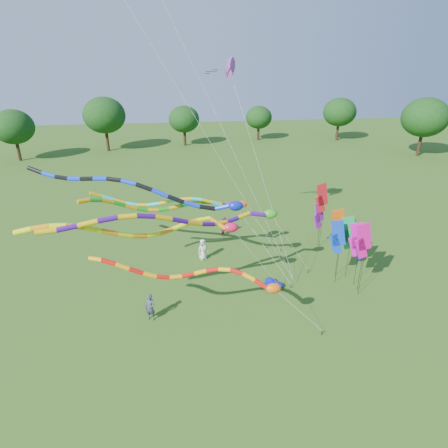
{
  "coord_description": "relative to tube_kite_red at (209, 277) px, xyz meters",
  "views": [
    {
      "loc": [
        -5.41,
        -17.0,
        14.15
      ],
      "look_at": [
        -2.32,
        4.18,
        4.8
      ],
      "focal_mm": 30.0,
      "sensor_mm": 36.0,
      "label": 1
    }
  ],
  "objects": [
    {
      "name": "banner_pole_red",
      "position": [
        9.9,
        9.15,
        0.71
      ],
      "size": [
        1.16,
        0.22,
        5.56
      ],
      "rotation": [
        0.0,
        0.0,
        0.13
      ],
      "color": "black",
      "rests_on": "ground"
    },
    {
      "name": "banner_pole_orange",
      "position": [
        9.29,
        4.64,
        0.34
      ],
      "size": [
        1.16,
        0.25,
        5.19
      ],
      "rotation": [
        0.0,
        0.0,
        -0.15
      ],
      "color": "black",
      "rests_on": "ground"
    },
    {
      "name": "delta_kite_high_c",
      "position": [
        2.7,
        10.59,
        10.16
      ],
      "size": [
        5.81,
        7.58,
        15.42
      ],
      "rotation": [
        0.0,
        0.0,
        0.32
      ],
      "color": "black",
      "rests_on": "ground"
    },
    {
      "name": "banner_pole_blue_b",
      "position": [
        10.05,
        2.63,
        -0.01
      ],
      "size": [
        1.13,
        0.42,
        4.82
      ],
      "rotation": [
        0.0,
        0.0,
        0.3
      ],
      "color": "black",
      "rests_on": "ground"
    },
    {
      "name": "person_b",
      "position": [
        -3.34,
        1.53,
        -2.72
      ],
      "size": [
        0.74,
        0.64,
        1.71
      ],
      "primitive_type": "imported",
      "rotation": [
        0.0,
        0.0,
        -0.45
      ],
      "color": "#3A3C51",
      "rests_on": "ground"
    },
    {
      "name": "blue_nylon_heap",
      "position": [
        4.78,
        3.8,
        -3.37
      ],
      "size": [
        1.3,
        1.21,
        0.46
      ],
      "color": "#0C16A7",
      "rests_on": "ground"
    },
    {
      "name": "tube_kite_orange",
      "position": [
        -2.25,
        1.6,
        2.29
      ],
      "size": [
        13.91,
        3.77,
        7.74
      ],
      "rotation": [
        0.0,
        0.0,
        0.24
      ],
      "color": "black",
      "rests_on": "ground"
    },
    {
      "name": "tree_ring",
      "position": [
        6.27,
        -1.12,
        2.01
      ],
      "size": [
        115.82,
        120.4,
        9.59
      ],
      "color": "#382314",
      "rests_on": "ground"
    },
    {
      "name": "banner_pole_violet",
      "position": [
        9.85,
        9.25,
        -0.75
      ],
      "size": [
        1.09,
        0.56,
        4.08
      ],
      "rotation": [
        0.0,
        0.0,
        0.43
      ],
      "color": "black",
      "rests_on": "ground"
    },
    {
      "name": "tube_kite_blue",
      "position": [
        -2.86,
        5.82,
        2.96
      ],
      "size": [
        16.65,
        5.08,
        8.35
      ],
      "rotation": [
        0.0,
        0.0,
        -0.26
      ],
      "color": "black",
      "rests_on": "ground"
    },
    {
      "name": "person_c",
      "position": [
        2.69,
        12.66,
        -2.74
      ],
      "size": [
        0.71,
        0.87,
        1.66
      ],
      "primitive_type": "imported",
      "rotation": [
        0.0,
        0.0,
        1.68
      ],
      "color": "#93354F",
      "rests_on": "ground"
    },
    {
      "name": "tube_kite_cyan",
      "position": [
        -0.48,
        7.42,
        1.53
      ],
      "size": [
        13.37,
        2.16,
        6.95
      ],
      "rotation": [
        0.0,
        0.0,
        0.19
      ],
      "color": "black",
      "rests_on": "ground"
    },
    {
      "name": "tube_kite_purple",
      "position": [
        -0.28,
        2.13,
        2.5
      ],
      "size": [
        15.5,
        5.79,
        7.94
      ],
      "rotation": [
        0.0,
        0.0,
        0.36
      ],
      "color": "black",
      "rests_on": "ground"
    },
    {
      "name": "banner_pole_magenta_a",
      "position": [
        9.85,
        2.21,
        0.34
      ],
      "size": [
        1.16,
        0.1,
        5.19
      ],
      "rotation": [
        0.0,
        0.0,
        -0.01
      ],
      "color": "black",
      "rests_on": "ground"
    },
    {
      "name": "ground",
      "position": [
        3.74,
        -0.07,
        -3.57
      ],
      "size": [
        160.0,
        160.0,
        0.0
      ],
      "primitive_type": "plane",
      "color": "#2E5616",
      "rests_on": "ground"
    },
    {
      "name": "banner_pole_green",
      "position": [
        9.97,
        4.43,
        -0.13
      ],
      "size": [
        1.16,
        0.26,
        4.71
      ],
      "rotation": [
        0.0,
        0.0,
        -0.16
      ],
      "color": "black",
      "rests_on": "ground"
    },
    {
      "name": "tube_kite_red",
      "position": [
        0.0,
        0.0,
        0.0
      ],
      "size": [
        12.11,
        1.97,
        5.49
      ],
      "rotation": [
        0.0,
        0.0,
        -0.19
      ],
      "color": "black",
      "rests_on": "ground"
    },
    {
      "name": "banner_pole_magenta_b",
      "position": [
        10.11,
        3.43,
        -0.16
      ],
      "size": [
        1.13,
        0.41,
        4.67
      ],
      "rotation": [
        0.0,
        0.0,
        -0.3
      ],
      "color": "black",
      "rests_on": "ground"
    },
    {
      "name": "person_a",
      "position": [
        0.42,
        8.47,
        -2.74
      ],
      "size": [
        0.95,
        0.76,
        1.68
      ],
      "primitive_type": "imported",
      "rotation": [
        0.0,
        0.0,
        0.32
      ],
      "color": "silver",
      "rests_on": "ground"
    },
    {
      "name": "tube_kite_green",
      "position": [
        -0.95,
        7.45,
        1.38
      ],
      "size": [
        13.0,
        4.23,
        6.98
      ],
      "rotation": [
        0.0,
        0.0,
        0.31
      ],
      "color": "black",
      "rests_on": "ground"
    },
    {
      "name": "banner_pole_blue_a",
      "position": [
        9.0,
        3.96,
        -0.15
      ],
      "size": [
        1.12,
        0.48,
        4.68
      ],
      "rotation": [
        0.0,
        0.0,
        -0.35
      ],
      "color": "black",
      "rests_on": "ground"
    }
  ]
}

